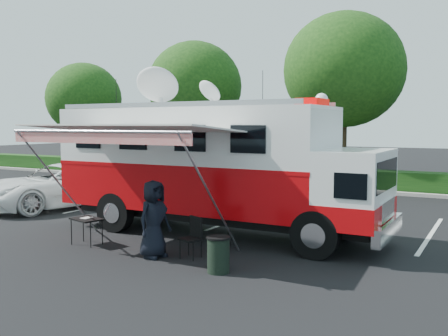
# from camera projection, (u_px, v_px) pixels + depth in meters

# --- Properties ---
(ground_plane) EXTENTS (120.00, 120.00, 0.00)m
(ground_plane) POSITION_uv_depth(u_px,v_px,m) (216.00, 234.00, 14.55)
(ground_plane) COLOR black
(ground_plane) RESTS_ON ground
(back_border) EXTENTS (60.00, 6.14, 8.87)m
(back_border) POSITION_uv_depth(u_px,v_px,m) (366.00, 88.00, 24.78)
(back_border) COLOR #9E998E
(back_border) RESTS_ON ground_plane
(stall_lines) EXTENTS (24.12, 5.50, 0.01)m
(stall_lines) POSITION_uv_depth(u_px,v_px,m) (246.00, 216.00, 17.40)
(stall_lines) COLOR silver
(stall_lines) RESTS_ON ground_plane
(command_truck) EXTENTS (9.78, 2.69, 4.70)m
(command_truck) POSITION_uv_depth(u_px,v_px,m) (213.00, 165.00, 14.42)
(command_truck) COLOR black
(command_truck) RESTS_ON ground_plane
(awning) EXTENTS (5.34, 2.75, 3.22)m
(awning) POSITION_uv_depth(u_px,v_px,m) (125.00, 131.00, 12.33)
(awning) COLOR silver
(awning) RESTS_ON ground_plane
(white_suv) EXTENTS (4.42, 6.60, 1.68)m
(white_suv) POSITION_uv_depth(u_px,v_px,m) (62.00, 207.00, 19.35)
(white_suv) COLOR white
(white_suv) RESTS_ON ground_plane
(person) EXTENTS (0.72, 0.99, 1.87)m
(person) POSITION_uv_depth(u_px,v_px,m) (154.00, 257.00, 12.01)
(person) COLOR black
(person) RESTS_ON ground_plane
(folding_table) EXTENTS (0.96, 0.79, 0.71)m
(folding_table) POSITION_uv_depth(u_px,v_px,m) (87.00, 220.00, 13.23)
(folding_table) COLOR black
(folding_table) RESTS_ON ground_plane
(folding_chair) EXTENTS (0.60, 0.63, 0.98)m
(folding_chair) POSITION_uv_depth(u_px,v_px,m) (193.00, 234.00, 11.98)
(folding_chair) COLOR black
(folding_chair) RESTS_ON ground_plane
(trash_bin) EXTENTS (0.52, 0.52, 0.79)m
(trash_bin) POSITION_uv_depth(u_px,v_px,m) (218.00, 254.00, 10.74)
(trash_bin) COLOR black
(trash_bin) RESTS_ON ground_plane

